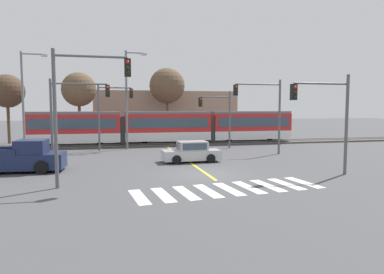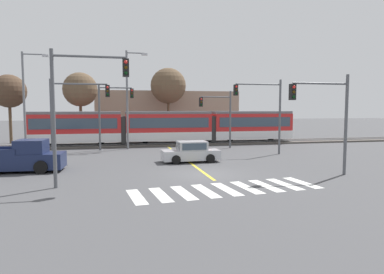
{
  "view_description": "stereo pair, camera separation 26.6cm",
  "coord_description": "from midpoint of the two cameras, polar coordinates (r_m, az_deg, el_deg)",
  "views": [
    {
      "loc": [
        -5.5,
        -19.36,
        3.93
      ],
      "look_at": [
        0.85,
        7.64,
        1.6
      ],
      "focal_mm": 32.0,
      "sensor_mm": 36.0,
      "label": 1
    },
    {
      "loc": [
        -5.24,
        -19.42,
        3.93
      ],
      "look_at": [
        0.85,
        7.64,
        1.6
      ],
      "focal_mm": 32.0,
      "sensor_mm": 36.0,
      "label": 2
    }
  ],
  "objects": [
    {
      "name": "pickup_truck",
      "position": [
        23.72,
        -26.95,
        -3.2
      ],
      "size": [
        5.5,
        2.46,
        1.98
      ],
      "color": "#192347",
      "rests_on": "ground"
    },
    {
      "name": "crosswalk_stripe_6",
      "position": [
        17.97,
        12.09,
        -7.92
      ],
      "size": [
        0.87,
        2.85,
        0.01
      ],
      "primitive_type": "cube",
      "rotation": [
        0.0,
        0.0,
        0.11
      ],
      "color": "silver",
      "rests_on": "ground"
    },
    {
      "name": "traffic_light_near_left",
      "position": [
        17.78,
        -18.6,
        6.39
      ],
      "size": [
        3.75,
        0.38,
        6.78
      ],
      "color": "#515459",
      "rests_on": "ground"
    },
    {
      "name": "sedan_crossing",
      "position": [
        25.17,
        -0.43,
        -2.57
      ],
      "size": [
        4.24,
        1.99,
        1.52
      ],
      "color": "#B7BABF",
      "rests_on": "ground"
    },
    {
      "name": "traffic_light_mid_left",
      "position": [
        26.68,
        -19.64,
        4.85
      ],
      "size": [
        4.25,
        0.38,
        6.06
      ],
      "color": "#515459",
      "rests_on": "ground"
    },
    {
      "name": "street_lamp_centre",
      "position": [
        33.52,
        -10.8,
        7.01
      ],
      "size": [
        2.08,
        0.28,
        9.39
      ],
      "color": "slate",
      "rests_on": "ground"
    },
    {
      "name": "track_bed",
      "position": [
        36.95,
        -4.81,
        -1.18
      ],
      "size": [
        120.0,
        4.0,
        0.18
      ],
      "primitive_type": "cube",
      "color": "#4C4742",
      "rests_on": "ground"
    },
    {
      "name": "street_lamp_west",
      "position": [
        34.21,
        -26.23,
        6.23
      ],
      "size": [
        2.32,
        0.28,
        8.95
      ],
      "color": "slate",
      "rests_on": "ground"
    },
    {
      "name": "crosswalk_stripe_7",
      "position": [
        18.57,
        15.0,
        -7.57
      ],
      "size": [
        0.87,
        2.85,
        0.01
      ],
      "primitive_type": "cube",
      "rotation": [
        0.0,
        0.0,
        0.11
      ],
      "color": "silver",
      "rests_on": "ground"
    },
    {
      "name": "lane_centre_line",
      "position": [
        26.81,
        -1.54,
        -3.62
      ],
      "size": [
        0.2,
        16.78,
        0.01
      ],
      "primitive_type": "cube",
      "color": "gold",
      "rests_on": "ground"
    },
    {
      "name": "traffic_light_mid_right",
      "position": [
        29.59,
        11.74,
        5.28
      ],
      "size": [
        4.25,
        0.38,
        6.36
      ],
      "color": "#515459",
      "rests_on": "ground"
    },
    {
      "name": "light_rail_tram",
      "position": [
        36.84,
        -4.33,
        1.86
      ],
      "size": [
        28.0,
        2.64,
        3.43
      ],
      "color": "silver",
      "rests_on": "track_bed"
    },
    {
      "name": "crosswalk_stripe_5",
      "position": [
        17.43,
        8.99,
        -8.27
      ],
      "size": [
        0.87,
        2.85,
        0.01
      ],
      "primitive_type": "cube",
      "rotation": [
        0.0,
        0.0,
        0.11
      ],
      "color": "silver",
      "rests_on": "ground"
    },
    {
      "name": "traffic_light_far_left",
      "position": [
        32.93,
        -13.69,
        4.93
      ],
      "size": [
        3.25,
        0.38,
        6.17
      ],
      "color": "#515459",
      "rests_on": "ground"
    },
    {
      "name": "rail_near",
      "position": [
        36.23,
        -4.64,
        -1.08
      ],
      "size": [
        120.0,
        0.08,
        0.1
      ],
      "primitive_type": "cube",
      "color": "#939399",
      "rests_on": "track_bed"
    },
    {
      "name": "crosswalk_stripe_8",
      "position": [
        19.21,
        17.72,
        -7.22
      ],
      "size": [
        0.87,
        2.85,
        0.01
      ],
      "primitive_type": "cube",
      "rotation": [
        0.0,
        0.0,
        0.11
      ],
      "color": "silver",
      "rests_on": "ground"
    },
    {
      "name": "traffic_light_far_right",
      "position": [
        33.69,
        4.29,
        4.28
      ],
      "size": [
        3.25,
        0.38,
        5.62
      ],
      "color": "#515459",
      "rests_on": "ground"
    },
    {
      "name": "traffic_light_near_right",
      "position": [
        21.32,
        21.4,
        4.26
      ],
      "size": [
        3.75,
        0.38,
        5.9
      ],
      "color": "#515459",
      "rests_on": "ground"
    },
    {
      "name": "crosswalk_stripe_4",
      "position": [
        16.94,
        5.68,
        -8.61
      ],
      "size": [
        0.87,
        2.85,
        0.01
      ],
      "primitive_type": "cube",
      "rotation": [
        0.0,
        0.0,
        0.11
      ],
      "color": "silver",
      "rests_on": "ground"
    },
    {
      "name": "building_backdrop_far",
      "position": [
        48.42,
        -4.63,
        3.83
      ],
      "size": [
        19.29,
        6.0,
        6.25
      ],
      "primitive_type": "cube",
      "color": "gray",
      "rests_on": "ground"
    },
    {
      "name": "ground_plane",
      "position": [
        20.5,
        2.21,
        -6.25
      ],
      "size": [
        200.0,
        200.0,
        0.0
      ],
      "primitive_type": "plane",
      "color": "#474749"
    },
    {
      "name": "crosswalk_stripe_0",
      "position": [
        15.62,
        -9.28,
        -9.81
      ],
      "size": [
        0.87,
        2.85,
        0.01
      ],
      "primitive_type": "cube",
      "rotation": [
        0.0,
        0.0,
        0.11
      ],
      "color": "silver",
      "rests_on": "ground"
    },
    {
      "name": "bare_tree_west",
      "position": [
        40.73,
        -18.53,
        7.48
      ],
      "size": [
        3.82,
        3.82,
        7.95
      ],
      "color": "brown",
      "rests_on": "ground"
    },
    {
      "name": "crosswalk_stripe_2",
      "position": [
        16.14,
        -1.48,
        -9.27
      ],
      "size": [
        0.87,
        2.85,
        0.01
      ],
      "primitive_type": "cube",
      "rotation": [
        0.0,
        0.0,
        0.11
      ],
      "color": "silver",
      "rests_on": "ground"
    },
    {
      "name": "rail_far",
      "position": [
        37.65,
        -4.97,
        -0.86
      ],
      "size": [
        120.0,
        0.08,
        0.1
      ],
      "primitive_type": "cube",
      "color": "#939399",
      "rests_on": "track_bed"
    },
    {
      "name": "crosswalk_stripe_3",
      "position": [
        16.51,
        2.19,
        -8.95
      ],
      "size": [
        0.87,
        2.85,
        0.01
      ],
      "primitive_type": "cube",
      "rotation": [
        0.0,
        0.0,
        0.11
      ],
      "color": "silver",
      "rests_on": "ground"
    },
    {
      "name": "bare_tree_far_west",
      "position": [
        43.29,
        -28.59,
        6.7
      ],
      "size": [
        3.69,
        3.69,
        7.68
      ],
      "color": "brown",
      "rests_on": "ground"
    },
    {
      "name": "bare_tree_east",
      "position": [
        42.82,
        -4.36,
        8.48
      ],
      "size": [
        4.38,
        4.38,
        8.9
      ],
      "color": "brown",
      "rests_on": "ground"
    },
    {
      "name": "crosswalk_stripe_1",
      "position": [
        15.85,
        -5.31,
        -9.56
      ],
      "size": [
        0.87,
        2.85,
        0.01
      ],
      "primitive_type": "cube",
      "rotation": [
        0.0,
        0.0,
        0.11
      ],
      "color": "silver",
      "rests_on": "ground"
    }
  ]
}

